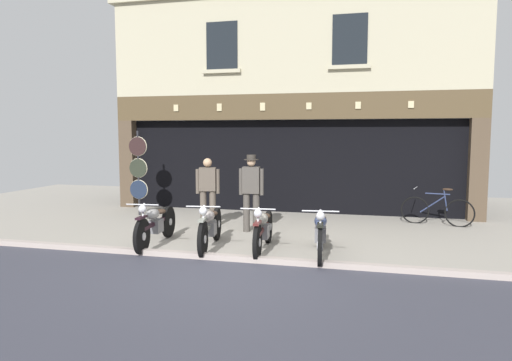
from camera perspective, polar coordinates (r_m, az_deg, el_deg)
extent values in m
cube|color=gray|center=(12.86, 3.70, -4.30)|extent=(22.21, 10.00, 0.08)
cube|color=#AB9D95|center=(8.17, -2.62, -9.80)|extent=(22.21, 0.16, 0.18)
cube|color=black|center=(14.96, 5.32, 2.27)|extent=(9.39, 4.00, 2.60)
cube|color=#4C3D2D|center=(14.55, -15.43, 1.99)|extent=(0.44, 0.36, 2.60)
cube|color=#4C3D2D|center=(12.94, 25.69, 1.19)|extent=(0.44, 0.36, 2.60)
cube|color=black|center=(13.23, 4.17, 2.39)|extent=(8.99, 0.03, 2.18)
cube|color=#4C3C26|center=(12.81, 3.88, 9.09)|extent=(10.21, 0.24, 0.70)
cube|color=#C6B789|center=(13.62, -9.84, 8.82)|extent=(0.14, 0.03, 0.19)
cube|color=#C6B789|center=(13.15, -4.54, 8.99)|extent=(0.14, 0.03, 0.21)
cube|color=#C6B789|center=(12.81, 0.83, 9.10)|extent=(0.14, 0.03, 0.22)
cube|color=#C6B789|center=(12.58, 6.54, 9.12)|extent=(0.14, 0.03, 0.18)
cube|color=#C6B789|center=(12.48, 12.49, 9.06)|extent=(0.14, 0.03, 0.18)
cube|color=#C6B789|center=(12.51, 18.59, 8.89)|extent=(0.14, 0.03, 0.17)
cube|color=#B0A98C|center=(13.09, 4.00, 16.46)|extent=(10.21, 0.40, 2.68)
cube|color=black|center=(13.33, -4.24, 16.27)|extent=(0.90, 0.02, 1.30)
cube|color=#B0A98C|center=(13.18, -4.27, 13.30)|extent=(1.10, 0.12, 0.10)
cube|color=black|center=(12.70, 11.51, 16.70)|extent=(0.90, 0.02, 1.30)
cube|color=#B0A98C|center=(12.55, 11.43, 13.59)|extent=(1.10, 0.12, 0.10)
cylinder|color=black|center=(8.78, -13.91, -6.71)|extent=(0.13, 0.67, 0.66)
cylinder|color=silver|center=(8.78, -13.91, -6.71)|extent=(0.11, 0.15, 0.15)
cylinder|color=black|center=(10.09, -10.75, -5.03)|extent=(0.14, 0.67, 0.66)
cylinder|color=silver|center=(10.09, -10.75, -5.03)|extent=(0.12, 0.16, 0.15)
cube|color=black|center=(9.41, -12.23, -5.10)|extent=(0.19, 1.32, 0.07)
cube|color=slate|center=(9.42, -12.22, -5.51)|extent=(0.23, 0.34, 0.26)
ellipsoid|color=gray|center=(9.22, -12.64, -4.07)|extent=(0.26, 0.48, 0.20)
ellipsoid|color=#38281E|center=(9.62, -11.70, -3.76)|extent=(0.23, 0.32, 0.10)
cube|color=black|center=(8.71, -13.96, -4.45)|extent=(0.13, 0.37, 0.04)
sphere|color=silver|center=(8.74, -13.84, -3.43)|extent=(0.15, 0.15, 0.15)
cylinder|color=silver|center=(8.73, -13.85, -2.91)|extent=(0.62, 0.08, 0.02)
cylinder|color=silver|center=(8.76, -13.85, -4.80)|extent=(0.06, 0.26, 0.61)
cylinder|color=black|center=(8.35, -6.58, -7.21)|extent=(0.17, 0.67, 0.67)
cylinder|color=silver|center=(8.35, -6.58, -7.21)|extent=(0.12, 0.16, 0.15)
cylinder|color=black|center=(9.71, -4.86, -5.36)|extent=(0.18, 0.67, 0.67)
cylinder|color=silver|center=(9.71, -4.86, -5.36)|extent=(0.13, 0.16, 0.15)
cube|color=gray|center=(9.00, -5.66, -5.47)|extent=(0.27, 1.30, 0.07)
cube|color=slate|center=(9.02, -5.66, -5.91)|extent=(0.25, 0.35, 0.26)
ellipsoid|color=gray|center=(8.80, -5.88, -4.41)|extent=(0.29, 0.49, 0.20)
ellipsoid|color=#38281E|center=(9.22, -5.37, -4.07)|extent=(0.24, 0.33, 0.10)
cube|color=gray|center=(8.28, -6.61, -4.83)|extent=(0.15, 0.37, 0.04)
sphere|color=silver|center=(8.31, -6.54, -3.76)|extent=(0.15, 0.15, 0.15)
cylinder|color=silver|center=(8.30, -6.54, -3.21)|extent=(0.62, 0.12, 0.02)
cylinder|color=silver|center=(8.33, -6.55, -5.21)|extent=(0.07, 0.25, 0.62)
cylinder|color=black|center=(8.11, 0.17, -7.65)|extent=(0.12, 0.65, 0.64)
cylinder|color=silver|center=(8.11, 0.17, -7.65)|extent=(0.11, 0.15, 0.14)
cylinder|color=black|center=(9.45, 1.54, -5.73)|extent=(0.13, 0.65, 0.64)
cylinder|color=silver|center=(9.45, 1.54, -5.73)|extent=(0.12, 0.15, 0.14)
cube|color=#54201E|center=(8.75, 0.91, -5.85)|extent=(0.17, 1.27, 0.07)
cube|color=slate|center=(8.77, 0.91, -6.30)|extent=(0.22, 0.33, 0.26)
ellipsoid|color=gray|center=(8.55, 0.75, -4.76)|extent=(0.26, 0.48, 0.20)
ellipsoid|color=#38281E|center=(8.96, 1.15, -4.40)|extent=(0.22, 0.31, 0.10)
cube|color=#54201E|center=(8.04, 0.17, -5.28)|extent=(0.13, 0.37, 0.04)
sphere|color=silver|center=(8.07, 0.24, -4.09)|extent=(0.15, 0.15, 0.15)
cylinder|color=silver|center=(8.05, 0.24, -3.53)|extent=(0.62, 0.07, 0.02)
cylinder|color=silver|center=(8.09, 0.21, -5.58)|extent=(0.05, 0.24, 0.62)
cylinder|color=black|center=(7.85, 7.90, -8.02)|extent=(0.14, 0.68, 0.68)
cylinder|color=silver|center=(7.85, 7.90, -8.02)|extent=(0.11, 0.16, 0.15)
cylinder|color=black|center=(9.23, 8.00, -5.95)|extent=(0.15, 0.68, 0.68)
cylinder|color=silver|center=(9.23, 8.00, -5.95)|extent=(0.12, 0.16, 0.15)
cube|color=black|center=(8.51, 7.97, -6.11)|extent=(0.20, 1.30, 0.07)
cube|color=slate|center=(8.52, 7.96, -6.57)|extent=(0.23, 0.34, 0.26)
ellipsoid|color=#37446B|center=(8.30, 7.97, -5.00)|extent=(0.26, 0.48, 0.20)
ellipsoid|color=#38281E|center=(8.72, 8.00, -4.61)|extent=(0.23, 0.32, 0.10)
cube|color=black|center=(7.77, 7.94, -5.45)|extent=(0.13, 0.37, 0.04)
sphere|color=silver|center=(7.80, 7.96, -4.35)|extent=(0.15, 0.15, 0.15)
cylinder|color=silver|center=(7.79, 7.96, -3.77)|extent=(0.62, 0.08, 0.02)
cylinder|color=silver|center=(7.82, 7.93, -5.89)|extent=(0.06, 0.26, 0.61)
cylinder|color=brown|center=(10.92, -5.37, -3.51)|extent=(0.15, 0.15, 0.90)
cylinder|color=brown|center=(10.94, -6.52, -3.50)|extent=(0.15, 0.15, 0.90)
cube|color=brown|center=(10.84, -5.99, 0.17)|extent=(0.42, 0.30, 0.55)
cube|color=silver|center=(10.95, -5.92, 0.57)|extent=(0.14, 0.05, 0.31)
cube|color=brown|center=(10.96, -5.91, 0.52)|extent=(0.05, 0.02, 0.28)
cylinder|color=brown|center=(10.82, -4.75, -0.11)|extent=(0.09, 0.09, 0.57)
cylinder|color=brown|center=(10.87, -7.21, -0.10)|extent=(0.09, 0.09, 0.57)
sphere|color=tan|center=(10.81, -6.01, 2.21)|extent=(0.21, 0.21, 0.21)
cylinder|color=#47423D|center=(10.41, 0.01, -3.94)|extent=(0.15, 0.15, 0.90)
cylinder|color=#47423D|center=(10.45, -1.18, -3.90)|extent=(0.15, 0.15, 0.90)
cube|color=#47423D|center=(10.33, -0.59, 0.06)|extent=(0.40, 0.25, 0.60)
cube|color=silver|center=(10.44, -0.48, 0.51)|extent=(0.14, 0.03, 0.33)
cube|color=black|center=(10.45, -0.47, 0.45)|extent=(0.05, 0.02, 0.31)
cylinder|color=#47423D|center=(10.30, 0.70, -0.18)|extent=(0.09, 0.09, 0.59)
cylinder|color=#47423D|center=(10.38, -1.87, -0.14)|extent=(0.09, 0.09, 0.59)
sphere|color=tan|center=(10.30, -0.59, 2.30)|extent=(0.19, 0.19, 0.19)
cylinder|color=#332D28|center=(10.30, -0.59, 2.60)|extent=(0.33, 0.33, 0.01)
cylinder|color=#332D28|center=(10.29, -0.59, 2.90)|extent=(0.20, 0.20, 0.11)
cylinder|color=#232328|center=(12.91, -14.29, 0.88)|extent=(0.06, 0.06, 2.29)
cylinder|color=black|center=(12.85, -14.41, 4.11)|extent=(0.51, 0.03, 0.51)
torus|color=beige|center=(12.87, -14.38, 4.11)|extent=(0.53, 0.04, 0.53)
cylinder|color=#23281E|center=(12.88, -14.34, 1.51)|extent=(0.51, 0.03, 0.51)
torus|color=beige|center=(12.89, -14.31, 1.51)|extent=(0.53, 0.04, 0.53)
cylinder|color=#192338|center=(12.93, -14.28, -1.08)|extent=(0.51, 0.03, 0.51)
torus|color=beige|center=(12.95, -14.25, -1.07)|extent=(0.53, 0.04, 0.53)
cube|color=beige|center=(12.90, 10.06, 3.60)|extent=(0.76, 0.02, 1.04)
cube|color=#1E3323|center=(12.88, 10.09, 5.48)|extent=(0.76, 0.01, 0.20)
cube|color=beige|center=(12.87, 15.35, 3.67)|extent=(0.81, 0.02, 0.88)
cube|color=#511E19|center=(12.85, 15.40, 5.19)|extent=(0.81, 0.01, 0.20)
torus|color=black|center=(12.11, 19.01, -3.49)|extent=(0.67, 0.19, 0.68)
torus|color=black|center=(12.02, 23.84, -3.74)|extent=(0.67, 0.19, 0.68)
cylinder|color=navy|center=(12.04, 20.97, -2.75)|extent=(0.58, 0.16, 0.46)
cylinder|color=navy|center=(11.99, 21.49, -1.54)|extent=(0.55, 0.16, 0.03)
cylinder|color=navy|center=(12.00, 22.34, -2.25)|extent=(0.12, 0.06, 0.52)
ellipsoid|color=#332319|center=(11.96, 22.58, -1.02)|extent=(0.26, 0.17, 0.06)
cylinder|color=silver|center=(12.04, 19.10, -0.86)|extent=(0.13, 0.49, 0.02)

